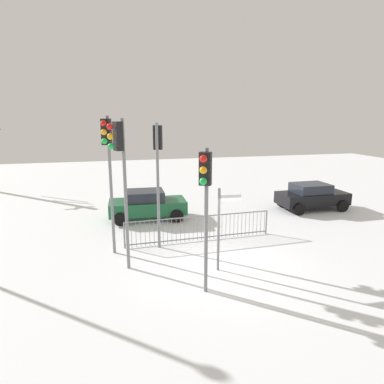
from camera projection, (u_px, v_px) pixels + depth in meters
ground_plane at (220, 267)px, 11.47m from camera, size 60.00×60.00×0.00m
traffic_light_rear_right at (158, 158)px, 12.59m from camera, size 0.38×0.55×4.86m
traffic_light_foreground_right at (120, 162)px, 10.54m from camera, size 0.54×0.39×5.03m
traffic_light_mid_right at (205, 190)px, 9.09m from camera, size 0.42×0.52×4.26m
traffic_light_mid_left at (108, 156)px, 11.76m from camera, size 0.38×0.55×5.11m
direction_sign_post at (221, 225)px, 10.96m from camera, size 0.79×0.10×2.84m
pedestrian_guard_railing at (200, 228)px, 13.85m from camera, size 6.23×0.24×1.07m
car_green_far at (147, 204)px, 16.76m from camera, size 3.88×2.08×1.47m
car_black_near at (312, 196)px, 18.50m from camera, size 3.81×1.94×1.47m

